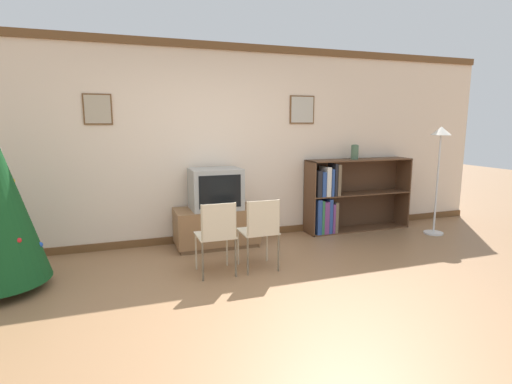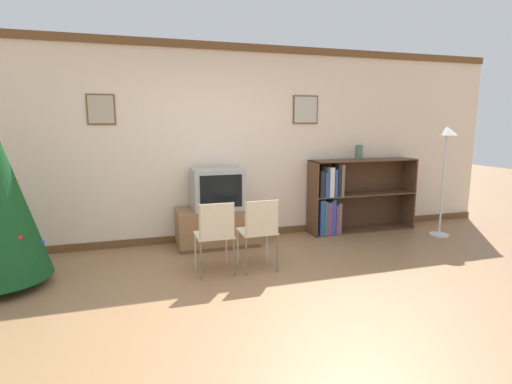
# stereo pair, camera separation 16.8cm
# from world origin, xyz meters

# --- Properties ---
(ground_plane) EXTENTS (24.00, 24.00, 0.00)m
(ground_plane) POSITION_xyz_m (0.00, 0.00, 0.00)
(ground_plane) COLOR #936B47
(wall_back) EXTENTS (9.16, 0.11, 2.70)m
(wall_back) POSITION_xyz_m (0.00, 2.27, 1.35)
(wall_back) COLOR beige
(wall_back) RESTS_ON ground_plane
(tv_console) EXTENTS (1.09, 0.55, 0.51)m
(tv_console) POSITION_xyz_m (0.04, 1.93, 0.26)
(tv_console) COLOR brown
(tv_console) RESTS_ON ground_plane
(television) EXTENTS (0.66, 0.49, 0.54)m
(television) POSITION_xyz_m (0.04, 1.92, 0.78)
(television) COLOR #9E9E99
(television) RESTS_ON tv_console
(folding_chair_left) EXTENTS (0.40, 0.40, 0.82)m
(folding_chair_left) POSITION_xyz_m (-0.21, 0.87, 0.47)
(folding_chair_left) COLOR beige
(folding_chair_left) RESTS_ON ground_plane
(folding_chair_right) EXTENTS (0.40, 0.40, 0.82)m
(folding_chair_right) POSITION_xyz_m (0.28, 0.87, 0.47)
(folding_chair_right) COLOR beige
(folding_chair_right) RESTS_ON ground_plane
(bookshelf) EXTENTS (1.69, 0.36, 1.10)m
(bookshelf) POSITION_xyz_m (2.00, 2.03, 0.53)
(bookshelf) COLOR brown
(bookshelf) RESTS_ON ground_plane
(vase) EXTENTS (0.11, 0.11, 0.22)m
(vase) POSITION_xyz_m (2.22, 2.03, 1.21)
(vase) COLOR #47664C
(vase) RESTS_ON bookshelf
(standing_lamp) EXTENTS (0.28, 0.28, 1.59)m
(standing_lamp) POSITION_xyz_m (3.25, 1.42, 1.22)
(standing_lamp) COLOR silver
(standing_lamp) RESTS_ON ground_plane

